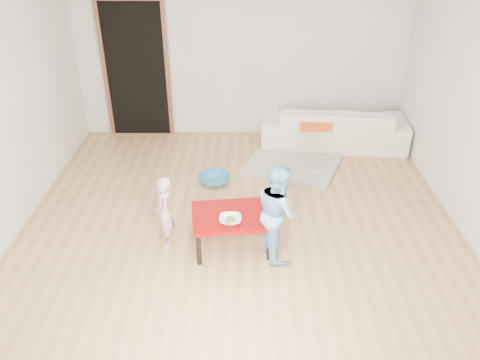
{
  "coord_description": "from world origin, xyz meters",
  "views": [
    {
      "loc": [
        0.03,
        -4.53,
        3.15
      ],
      "look_at": [
        0.0,
        -0.2,
        0.65
      ],
      "focal_mm": 35.0,
      "sensor_mm": 36.0,
      "label": 1
    }
  ],
  "objects_px": {
    "sofa": "(333,126)",
    "red_table": "(232,230)",
    "child_pink": "(164,212)",
    "bowl": "(230,220)",
    "child_blue": "(278,212)",
    "basin": "(215,179)"
  },
  "relations": [
    {
      "from": "child_pink",
      "to": "sofa",
      "type": "bearing_deg",
      "value": 122.62
    },
    {
      "from": "bowl",
      "to": "red_table",
      "type": "bearing_deg",
      "value": 85.85
    },
    {
      "from": "red_table",
      "to": "sofa",
      "type": "bearing_deg",
      "value": 59.73
    },
    {
      "from": "sofa",
      "to": "bowl",
      "type": "distance_m",
      "value": 3.08
    },
    {
      "from": "sofa",
      "to": "bowl",
      "type": "height_order",
      "value": "sofa"
    },
    {
      "from": "bowl",
      "to": "basin",
      "type": "relative_size",
      "value": 0.55
    },
    {
      "from": "red_table",
      "to": "child_pink",
      "type": "xyz_separation_m",
      "value": [
        -0.71,
        0.04,
        0.2
      ]
    },
    {
      "from": "basin",
      "to": "child_blue",
      "type": "bearing_deg",
      "value": -63.45
    },
    {
      "from": "sofa",
      "to": "red_table",
      "type": "distance_m",
      "value": 2.96
    },
    {
      "from": "sofa",
      "to": "child_blue",
      "type": "distance_m",
      "value": 2.86
    },
    {
      "from": "bowl",
      "to": "child_blue",
      "type": "xyz_separation_m",
      "value": [
        0.48,
        0.02,
        0.08
      ]
    },
    {
      "from": "sofa",
      "to": "child_pink",
      "type": "distance_m",
      "value": 3.34
    },
    {
      "from": "red_table",
      "to": "child_blue",
      "type": "bearing_deg",
      "value": -13.9
    },
    {
      "from": "child_pink",
      "to": "basin",
      "type": "distance_m",
      "value": 1.42
    },
    {
      "from": "bowl",
      "to": "child_pink",
      "type": "distance_m",
      "value": 0.72
    },
    {
      "from": "bowl",
      "to": "child_pink",
      "type": "height_order",
      "value": "child_pink"
    },
    {
      "from": "sofa",
      "to": "child_pink",
      "type": "bearing_deg",
      "value": 53.52
    },
    {
      "from": "bowl",
      "to": "basin",
      "type": "bearing_deg",
      "value": 99.47
    },
    {
      "from": "child_blue",
      "to": "sofa",
      "type": "bearing_deg",
      "value": -36.31
    },
    {
      "from": "child_blue",
      "to": "basin",
      "type": "xyz_separation_m",
      "value": [
        -0.73,
        1.46,
        -0.46
      ]
    },
    {
      "from": "sofa",
      "to": "child_pink",
      "type": "relative_size",
      "value": 2.66
    },
    {
      "from": "red_table",
      "to": "bowl",
      "type": "bearing_deg",
      "value": -94.15
    }
  ]
}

